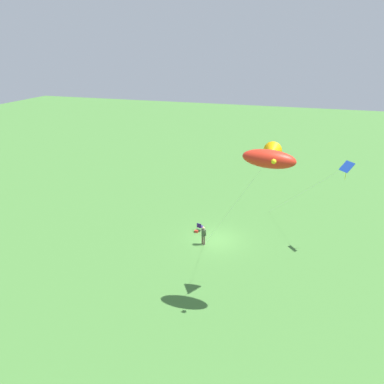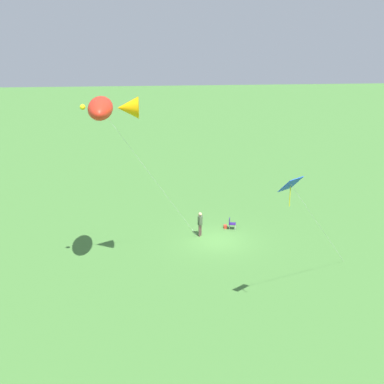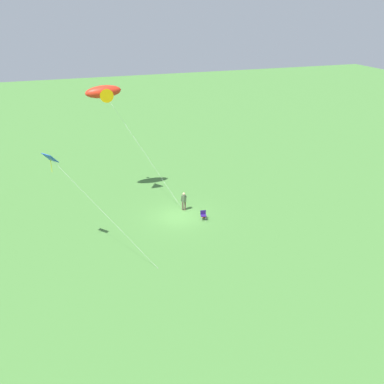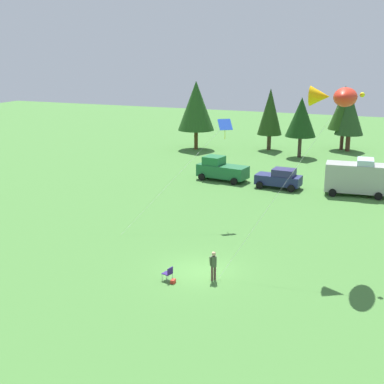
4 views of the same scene
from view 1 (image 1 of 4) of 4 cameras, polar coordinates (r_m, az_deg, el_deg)
The scene contains 6 objects.
ground_plane at distance 34.23m, azimuth 3.65°, elevation -7.27°, with size 160.00×160.00×0.00m, color #457B35.
person_kite_flyer at distance 32.97m, azimuth 1.75°, elevation -6.42°, with size 0.45×0.53×1.74m.
folding_chair at distance 35.47m, azimuth 1.18°, elevation -5.24°, with size 0.58×0.58×0.82m.
backpack_on_grass at distance 35.37m, azimuth 0.66°, elevation -6.01°, with size 0.32×0.22×0.22m, color red.
kite_large_fish at distance 23.47m, azimuth 11.76°, elevation 5.20°, with size 6.77×7.30×10.72m.
kite_diamond_blue at distance 32.87m, azimuth 22.20°, elevation 3.34°, with size 6.13×6.93×7.68m.
Camera 1 is at (29.15, 6.92, 16.56)m, focal length 35.00 mm.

